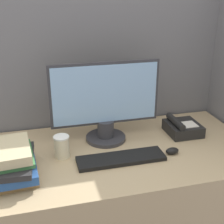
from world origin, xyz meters
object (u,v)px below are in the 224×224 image
at_px(coffee_cup, 62,147).
at_px(book_stack, 8,163).
at_px(monitor, 105,105).
at_px(keyboard, 121,159).
at_px(desk_telephone, 182,128).
at_px(mouse, 172,151).

xyz_separation_m(coffee_cup, book_stack, (-0.24, -0.12, 0.02)).
bearing_deg(monitor, book_stack, -153.56).
bearing_deg(coffee_cup, keyboard, -21.42).
distance_m(coffee_cup, book_stack, 0.27).
xyz_separation_m(keyboard, desk_telephone, (0.42, 0.20, 0.03)).
bearing_deg(coffee_cup, mouse, -11.65).
xyz_separation_m(mouse, coffee_cup, (-0.54, 0.11, 0.04)).
distance_m(mouse, coffee_cup, 0.55).
relative_size(mouse, coffee_cup, 0.60).
xyz_separation_m(keyboard, mouse, (0.27, -0.00, 0.01)).
bearing_deg(desk_telephone, mouse, -127.24).
bearing_deg(book_stack, keyboard, 1.08).
bearing_deg(desk_telephone, coffee_cup, -172.39).
height_order(keyboard, desk_telephone, desk_telephone).
distance_m(coffee_cup, desk_telephone, 0.70).
relative_size(keyboard, coffee_cup, 3.80).
xyz_separation_m(monitor, keyboard, (0.02, -0.24, -0.19)).
height_order(keyboard, coffee_cup, coffee_cup).
bearing_deg(monitor, keyboard, -85.44).
bearing_deg(book_stack, mouse, 0.37).
relative_size(monitor, coffee_cup, 5.16).
bearing_deg(coffee_cup, desk_telephone, 7.61).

